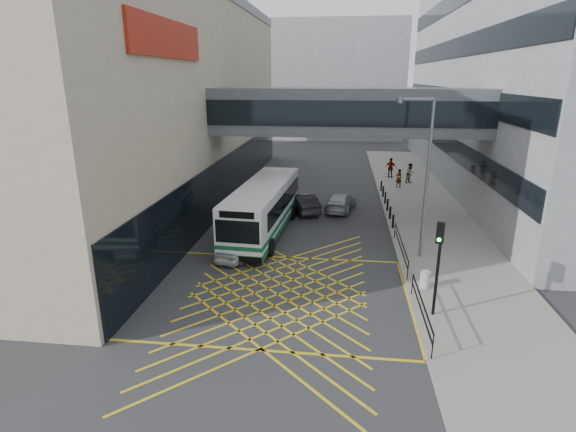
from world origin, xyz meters
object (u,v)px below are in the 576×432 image
(car_silver, at_px, (341,201))
(car_dark, at_px, (302,202))
(pedestrian_c, at_px, (391,168))
(traffic_light, at_px, (438,256))
(bus, at_px, (264,207))
(pedestrian_a, at_px, (399,178))
(street_lamp, at_px, (424,170))
(pedestrian_b, at_px, (410,173))
(litter_bin, at_px, (425,279))
(car_white, at_px, (237,246))

(car_silver, bearing_deg, car_dark, 26.47)
(pedestrian_c, bearing_deg, traffic_light, 111.07)
(bus, xyz_separation_m, pedestrian_a, (9.98, 12.93, -0.73))
(street_lamp, distance_m, pedestrian_b, 18.88)
(pedestrian_c, bearing_deg, street_lamp, 111.39)
(litter_bin, bearing_deg, car_dark, 119.57)
(pedestrian_c, bearing_deg, litter_bin, 111.16)
(car_white, relative_size, car_dark, 0.86)
(bus, height_order, car_silver, bus)
(street_lamp, relative_size, pedestrian_c, 4.45)
(street_lamp, height_order, pedestrian_b, street_lamp)
(litter_bin, distance_m, pedestrian_a, 20.24)
(traffic_light, bearing_deg, car_silver, 128.49)
(litter_bin, distance_m, pedestrian_c, 24.39)
(car_white, xyz_separation_m, pedestrian_c, (10.47, 21.40, 0.49))
(car_dark, xyz_separation_m, pedestrian_c, (7.63, 12.18, 0.40))
(pedestrian_c, bearing_deg, bus, 83.31)
(street_lamp, xyz_separation_m, litter_bin, (-0.19, -3.87, -4.47))
(bus, bearing_deg, pedestrian_c, 64.35)
(traffic_light, relative_size, street_lamp, 0.48)
(car_white, height_order, street_lamp, street_lamp)
(bus, xyz_separation_m, traffic_light, (8.85, -9.95, 1.13))
(bus, distance_m, pedestrian_b, 18.72)
(litter_bin, bearing_deg, pedestrian_b, 84.11)
(litter_bin, bearing_deg, street_lamp, 87.13)
(car_silver, xyz_separation_m, pedestrian_b, (6.37, 9.24, 0.39))
(traffic_light, height_order, pedestrian_a, traffic_light)
(traffic_light, xyz_separation_m, pedestrian_a, (1.13, 22.88, -1.85))
(car_dark, distance_m, pedestrian_b, 13.62)
(car_dark, bearing_deg, litter_bin, 95.53)
(car_silver, height_order, street_lamp, street_lamp)
(pedestrian_a, bearing_deg, street_lamp, 61.02)
(traffic_light, bearing_deg, litter_bin, 111.70)
(car_white, bearing_deg, car_silver, -110.14)
(bus, distance_m, litter_bin, 11.61)
(car_silver, bearing_deg, pedestrian_b, -113.36)
(car_dark, distance_m, street_lamp, 11.77)
(car_silver, height_order, litter_bin, car_silver)
(litter_bin, height_order, pedestrian_a, pedestrian_a)
(litter_bin, height_order, pedestrian_c, pedestrian_c)
(traffic_light, relative_size, litter_bin, 5.13)
(car_white, height_order, pedestrian_b, pedestrian_b)
(car_white, xyz_separation_m, pedestrian_a, (10.77, 17.23, 0.37))
(car_white, height_order, traffic_light, traffic_light)
(street_lamp, bearing_deg, pedestrian_c, 83.62)
(litter_bin, relative_size, pedestrian_b, 0.44)
(car_white, relative_size, pedestrian_c, 2.05)
(car_white, relative_size, pedestrian_b, 2.14)
(traffic_light, bearing_deg, car_dark, 138.89)
(bus, height_order, traffic_light, traffic_light)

